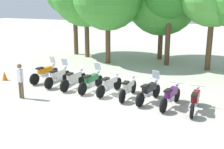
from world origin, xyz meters
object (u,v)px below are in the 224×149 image
Objects in this scene: motorcycle_1 at (58,76)px; person_0 at (20,78)px; motorcycle_0 at (45,73)px; motorcycle_8 at (195,100)px; motorcycle_2 at (74,79)px; traffic_cone at (5,76)px; motorcycle_4 at (110,84)px; motorcycle_6 at (149,91)px; motorcycle_7 at (171,96)px; motorcycle_3 at (91,81)px; motorcycle_5 at (128,87)px.

person_0 is at bearing 175.73° from motorcycle_1.
motorcycle_0 is 8.60m from motorcycle_8.
motorcycle_2 reaches higher than traffic_cone.
motorcycle_4 is 4.32m from motorcycle_8.
traffic_cone is (-2.37, -0.64, -0.24)m from motorcycle_0.
motorcycle_6 reaches higher than motorcycle_7.
motorcycle_1 and motorcycle_3 have the same top height.
person_0 reaches higher than motorcycle_1.
motorcycle_2 is 1.28× the size of person_0.
motorcycle_6 is (3.17, -0.56, 0.00)m from motorcycle_3.
motorcycle_3 is 1.28× the size of person_0.
traffic_cone is at bearing 61.96° from person_0.
motorcycle_3 is 5.37m from motorcycle_8.
motorcycle_1 is 3.19m from motorcycle_4.
motorcycle_3 is at bearing -87.16° from motorcycle_0.
motorcycle_8 is (2.10, -0.46, -0.01)m from motorcycle_6.
motorcycle_0 is 0.99× the size of motorcycle_3.
motorcycle_1 is 7.50m from motorcycle_8.
motorcycle_2 is 1.00× the size of motorcycle_3.
motorcycle_8 is (1.05, -0.16, 0.00)m from motorcycle_7.
motorcycle_4 and motorcycle_7 have the same top height.
traffic_cone is (-2.89, 2.24, -0.73)m from person_0.
motorcycle_2 and motorcycle_7 have the same top height.
motorcycle_5 is 1.09m from motorcycle_6.
motorcycle_1 is at bearing 82.95° from motorcycle_8.
person_0 reaches higher than motorcycle_3.
motorcycle_7 is at bearing -90.67° from motorcycle_4.
motorcycle_2 is 3.96× the size of traffic_cone.
traffic_cone is at bearing 101.95° from motorcycle_6.
motorcycle_7 is at bearing 83.99° from motorcycle_8.
motorcycle_7 is 9.79m from traffic_cone.
motorcycle_8 is at bearing -91.88° from motorcycle_3.
motorcycle_4 is at bearing -50.06° from person_0.
motorcycle_8 is (4.22, -0.92, 0.00)m from motorcycle_4.
motorcycle_0 is at bearing 82.46° from motorcycle_5.
motorcycle_4 is at bearing -85.86° from motorcycle_0.
motorcycle_3 is 3.51m from person_0.
motorcycle_6 reaches higher than motorcycle_5.
motorcycle_8 is at bearing -90.27° from motorcycle_2.
motorcycle_6 is at bearing 86.55° from motorcycle_7.
motorcycle_7 is 1.27× the size of person_0.
motorcycle_0 is 1.00× the size of motorcycle_4.
motorcycle_7 is (4.22, -0.86, -0.01)m from motorcycle_3.
person_0 is 3.72m from traffic_cone.
motorcycle_1 is at bearing 84.44° from motorcycle_5.
motorcycle_0 is at bearing 86.00° from motorcycle_2.
person_0 is at bearing 132.98° from motorcycle_4.
motorcycle_2 is 1.02× the size of motorcycle_6.
motorcycle_2 is 0.99× the size of motorcycle_5.
motorcycle_2 is 6.43m from motorcycle_8.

